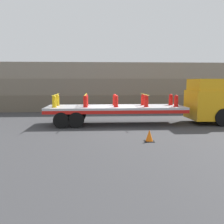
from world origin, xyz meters
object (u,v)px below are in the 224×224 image
at_px(fire_hydrant_yellow_near_0, 54,102).
at_px(fire_hydrant_red_far_4, 171,100).
at_px(fire_hydrant_red_near_1, 85,101).
at_px(fire_hydrant_yellow_far_0, 57,100).
at_px(fire_hydrant_red_near_2, 116,101).
at_px(fire_hydrant_red_near_4, 176,101).
at_px(fire_hydrant_red_far_2, 115,100).
at_px(fire_hydrant_red_far_1, 86,100).
at_px(traffic_cone, 149,136).
at_px(fire_hydrant_red_far_3, 143,100).
at_px(truck_cab, 210,101).
at_px(fire_hydrant_red_near_3, 146,101).
at_px(flatbed_trailer, 105,110).

xyz_separation_m(fire_hydrant_yellow_near_0, fire_hydrant_red_far_4, (7.44, 1.13, 0.00)).
height_order(fire_hydrant_yellow_near_0, fire_hydrant_red_far_4, same).
xyz_separation_m(fire_hydrant_yellow_near_0, fire_hydrant_red_near_1, (1.86, 0.00, 0.00)).
bearing_deg(fire_hydrant_red_far_4, fire_hydrant_yellow_far_0, 180.00).
relative_size(fire_hydrant_red_near_2, fire_hydrant_red_near_4, 1.00).
xyz_separation_m(fire_hydrant_red_near_1, fire_hydrant_red_far_2, (1.86, 1.13, 0.00)).
bearing_deg(fire_hydrant_red_far_1, fire_hydrant_yellow_far_0, 180.00).
relative_size(fire_hydrant_red_far_2, traffic_cone, 1.37).
bearing_deg(fire_hydrant_red_far_1, fire_hydrant_red_near_4, -11.44).
height_order(fire_hydrant_red_near_2, fire_hydrant_red_far_2, same).
distance_m(fire_hydrant_red_far_1, fire_hydrant_red_far_4, 5.58).
distance_m(fire_hydrant_yellow_far_0, fire_hydrant_red_far_2, 3.72).
xyz_separation_m(fire_hydrant_yellow_near_0, fire_hydrant_red_near_2, (3.72, 0.00, 0.00)).
distance_m(fire_hydrant_red_far_2, fire_hydrant_red_far_3, 1.86).
bearing_deg(traffic_cone, fire_hydrant_red_far_2, 102.86).
height_order(truck_cab, fire_hydrant_red_far_1, truck_cab).
height_order(truck_cab, traffic_cone, truck_cab).
bearing_deg(fire_hydrant_red_near_3, fire_hydrant_yellow_far_0, 168.56).
relative_size(flatbed_trailer, fire_hydrant_red_near_4, 11.70).
height_order(fire_hydrant_red_near_1, fire_hydrant_red_far_3, same).
relative_size(fire_hydrant_red_far_1, fire_hydrant_red_near_2, 1.00).
relative_size(truck_cab, fire_hydrant_red_far_3, 3.88).
bearing_deg(flatbed_trailer, fire_hydrant_red_near_2, -39.58).
relative_size(fire_hydrant_red_far_3, fire_hydrant_red_near_4, 1.00).
xyz_separation_m(flatbed_trailer, fire_hydrant_red_far_1, (-1.18, 0.56, 0.58)).
bearing_deg(fire_hydrant_yellow_near_0, fire_hydrant_red_far_1, 31.26).
xyz_separation_m(fire_hydrant_red_near_1, fire_hydrant_red_far_3, (3.72, 1.13, 0.00)).
relative_size(truck_cab, fire_hydrant_red_near_4, 3.88).
distance_m(flatbed_trailer, fire_hydrant_red_near_1, 1.43).
bearing_deg(fire_hydrant_red_far_3, truck_cab, -7.59).
bearing_deg(fire_hydrant_red_far_2, truck_cab, -5.29).
bearing_deg(fire_hydrant_yellow_far_0, fire_hydrant_red_near_1, -31.26).
bearing_deg(fire_hydrant_red_near_3, fire_hydrant_red_near_4, 0.00).
height_order(fire_hydrant_red_far_3, fire_hydrant_red_far_4, same).
xyz_separation_m(flatbed_trailer, fire_hydrant_red_near_1, (-1.18, -0.56, 0.58)).
distance_m(fire_hydrant_red_near_4, traffic_cone, 5.01).
relative_size(fire_hydrant_red_near_3, fire_hydrant_red_far_3, 1.00).
xyz_separation_m(truck_cab, fire_hydrant_yellow_far_0, (-9.82, 0.56, 0.05)).
bearing_deg(fire_hydrant_red_far_4, fire_hydrant_yellow_near_0, -171.37).
bearing_deg(fire_hydrant_red_near_4, traffic_cone, -121.28).
bearing_deg(fire_hydrant_red_far_1, traffic_cone, -59.84).
bearing_deg(flatbed_trailer, fire_hydrant_red_near_3, -12.52).
xyz_separation_m(flatbed_trailer, fire_hydrant_red_far_3, (2.54, 0.56, 0.58)).
height_order(flatbed_trailer, fire_hydrant_red_far_3, fire_hydrant_red_far_3).
xyz_separation_m(fire_hydrant_red_near_3, fire_hydrant_red_far_3, (0.00, 1.13, 0.00)).
bearing_deg(fire_hydrant_red_near_4, fire_hydrant_yellow_near_0, 180.00).
bearing_deg(truck_cab, fire_hydrant_red_far_4, 166.65).
xyz_separation_m(fire_hydrant_yellow_far_0, fire_hydrant_red_near_1, (1.86, -1.13, 0.00)).
bearing_deg(traffic_cone, fire_hydrant_red_far_1, 120.16).
relative_size(truck_cab, fire_hydrant_yellow_near_0, 3.88).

